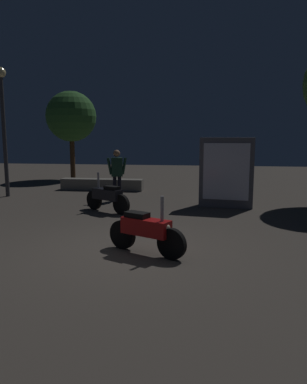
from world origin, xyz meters
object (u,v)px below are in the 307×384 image
(motorcycle_black_parked_left, at_px, (107,197))
(streetlamp_near, at_px, (3,114))
(kiosk_billboard, at_px, (227,172))
(person_rider_beside, at_px, (117,171))
(motorcycle_red_foreground, at_px, (146,231))

(motorcycle_black_parked_left, xyz_separation_m, streetlamp_near, (-4.25, 2.14, 2.44))
(streetlamp_near, relative_size, kiosk_billboard, 2.12)
(motorcycle_black_parked_left, bearing_deg, person_rider_beside, -54.32)
(person_rider_beside, xyz_separation_m, streetlamp_near, (-4.10, 0.32, 1.87))
(kiosk_billboard, bearing_deg, motorcycle_red_foreground, 77.87)
(motorcycle_black_parked_left, xyz_separation_m, person_rider_beside, (-0.15, 1.81, 0.57))
(motorcycle_red_foreground, bearing_deg, streetlamp_near, 162.33)
(streetlamp_near, distance_m, kiosk_billboard, 7.90)
(motorcycle_red_foreground, xyz_separation_m, streetlamp_near, (-5.93, 5.67, 2.44))
(motorcycle_red_foreground, relative_size, kiosk_billboard, 0.73)
(motorcycle_red_foreground, distance_m, motorcycle_black_parked_left, 3.91)
(motorcycle_black_parked_left, height_order, kiosk_billboard, kiosk_billboard)
(person_rider_beside, xyz_separation_m, kiosk_billboard, (3.53, -0.55, 0.04))
(person_rider_beside, distance_m, streetlamp_near, 4.52)
(person_rider_beside, bearing_deg, motorcycle_red_foreground, -178.60)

